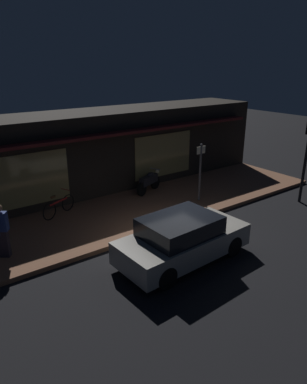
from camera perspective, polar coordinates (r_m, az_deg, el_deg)
ground_plane at (r=11.68m, az=4.10°, el=-8.45°), size 60.00×60.00×0.00m
sidewalk_slab at (r=13.82m, az=-3.92°, el=-3.32°), size 18.00×4.00×0.15m
storefront_building at (r=16.10m, az=-10.59°, el=6.32°), size 18.00×3.30×3.60m
motorcycle at (r=15.57m, az=-0.72°, el=1.75°), size 1.63×0.82×0.97m
bicycle_parked at (r=13.71m, az=-15.12°, el=-2.26°), size 1.52×0.75×0.91m
person_photographer at (r=11.20m, az=-23.43°, el=-5.64°), size 0.44×0.55×1.67m
sign_post at (r=14.50m, az=7.59°, el=3.74°), size 0.44×0.09×2.40m
parked_car_near at (r=10.51m, az=4.70°, el=-7.59°), size 4.17×1.94×1.42m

